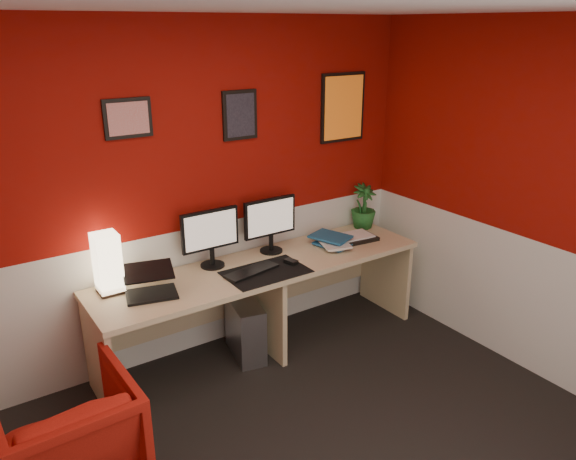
# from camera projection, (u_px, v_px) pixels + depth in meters

# --- Properties ---
(ceiling) EXTENTS (4.00, 3.50, 0.01)m
(ceiling) POSITION_uv_depth(u_px,v_px,m) (332.00, 4.00, 2.22)
(ceiling) COLOR white
(ceiling) RESTS_ON ground
(wall_back) EXTENTS (4.00, 0.01, 2.50)m
(wall_back) POSITION_uv_depth(u_px,v_px,m) (177.00, 198.00, 4.02)
(wall_back) COLOR maroon
(wall_back) RESTS_ON ground
(wall_right) EXTENTS (0.01, 3.50, 2.50)m
(wall_right) POSITION_uv_depth(u_px,v_px,m) (565.00, 213.00, 3.70)
(wall_right) COLOR maroon
(wall_right) RESTS_ON ground
(wainscot_back) EXTENTS (4.00, 0.01, 1.00)m
(wainscot_back) POSITION_uv_depth(u_px,v_px,m) (184.00, 292.00, 4.27)
(wainscot_back) COLOR silver
(wainscot_back) RESTS_ON ground
(wainscot_right) EXTENTS (0.01, 3.50, 1.00)m
(wainscot_right) POSITION_uv_depth(u_px,v_px,m) (546.00, 314.00, 3.96)
(wainscot_right) COLOR silver
(wainscot_right) RESTS_ON ground
(desk) EXTENTS (2.60, 0.65, 0.73)m
(desk) POSITION_uv_depth(u_px,v_px,m) (264.00, 308.00, 4.32)
(desk) COLOR #D1BA86
(desk) RESTS_ON ground
(shoji_lamp) EXTENTS (0.16, 0.16, 0.40)m
(shoji_lamp) POSITION_uv_depth(u_px,v_px,m) (108.00, 265.00, 3.70)
(shoji_lamp) COLOR #FFE5B2
(shoji_lamp) RESTS_ON desk
(laptop) EXTENTS (0.38, 0.30, 0.22)m
(laptop) POSITION_uv_depth(u_px,v_px,m) (150.00, 281.00, 3.68)
(laptop) COLOR black
(laptop) RESTS_ON desk
(monitor_left) EXTENTS (0.45, 0.06, 0.58)m
(monitor_left) POSITION_uv_depth(u_px,v_px,m) (211.00, 230.00, 4.07)
(monitor_left) COLOR black
(monitor_left) RESTS_ON desk
(monitor_right) EXTENTS (0.45, 0.06, 0.58)m
(monitor_right) POSITION_uv_depth(u_px,v_px,m) (271.00, 217.00, 4.34)
(monitor_right) COLOR black
(monitor_right) RESTS_ON desk
(desk_mat) EXTENTS (0.60, 0.38, 0.01)m
(desk_mat) POSITION_uv_depth(u_px,v_px,m) (266.00, 272.00, 4.06)
(desk_mat) COLOR black
(desk_mat) RESTS_ON desk
(keyboard) EXTENTS (0.44, 0.22, 0.02)m
(keyboard) POSITION_uv_depth(u_px,v_px,m) (252.00, 271.00, 4.05)
(keyboard) COLOR black
(keyboard) RESTS_ON desk_mat
(mouse) EXTENTS (0.08, 0.11, 0.03)m
(mouse) POSITION_uv_depth(u_px,v_px,m) (291.00, 262.00, 4.19)
(mouse) COLOR black
(mouse) RESTS_ON desk_mat
(book_bottom) EXTENTS (0.26, 0.31, 0.03)m
(book_bottom) POSITION_uv_depth(u_px,v_px,m) (324.00, 248.00, 4.47)
(book_bottom) COLOR #1C5480
(book_bottom) RESTS_ON desk
(book_middle) EXTENTS (0.29, 0.34, 0.02)m
(book_middle) POSITION_uv_depth(u_px,v_px,m) (321.00, 245.00, 4.47)
(book_middle) COLOR silver
(book_middle) RESTS_ON book_bottom
(book_top) EXTENTS (0.32, 0.37, 0.03)m
(book_top) POSITION_uv_depth(u_px,v_px,m) (323.00, 241.00, 4.46)
(book_top) COLOR #1C5480
(book_top) RESTS_ON book_middle
(zen_tray) EXTENTS (0.37, 0.28, 0.03)m
(zen_tray) POSITION_uv_depth(u_px,v_px,m) (354.00, 238.00, 4.68)
(zen_tray) COLOR black
(zen_tray) RESTS_ON desk
(potted_plant) EXTENTS (0.22, 0.22, 0.39)m
(potted_plant) POSITION_uv_depth(u_px,v_px,m) (364.00, 206.00, 4.90)
(potted_plant) COLOR #19591E
(potted_plant) RESTS_ON desk
(pc_tower) EXTENTS (0.29, 0.48, 0.45)m
(pc_tower) POSITION_uv_depth(u_px,v_px,m) (245.00, 329.00, 4.30)
(pc_tower) COLOR #99999E
(pc_tower) RESTS_ON ground
(armchair) EXTENTS (0.72, 0.74, 0.65)m
(armchair) POSITION_uv_depth(u_px,v_px,m) (68.00, 436.00, 3.03)
(armchair) COLOR #AC190F
(armchair) RESTS_ON ground
(art_left) EXTENTS (0.32, 0.02, 0.26)m
(art_left) POSITION_uv_depth(u_px,v_px,m) (128.00, 118.00, 3.64)
(art_left) COLOR red
(art_left) RESTS_ON wall_back
(art_center) EXTENTS (0.28, 0.02, 0.36)m
(art_center) POSITION_uv_depth(u_px,v_px,m) (240.00, 115.00, 4.09)
(art_center) COLOR black
(art_center) RESTS_ON wall_back
(art_right) EXTENTS (0.44, 0.02, 0.56)m
(art_right) POSITION_uv_depth(u_px,v_px,m) (343.00, 108.00, 4.61)
(art_right) COLOR orange
(art_right) RESTS_ON wall_back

